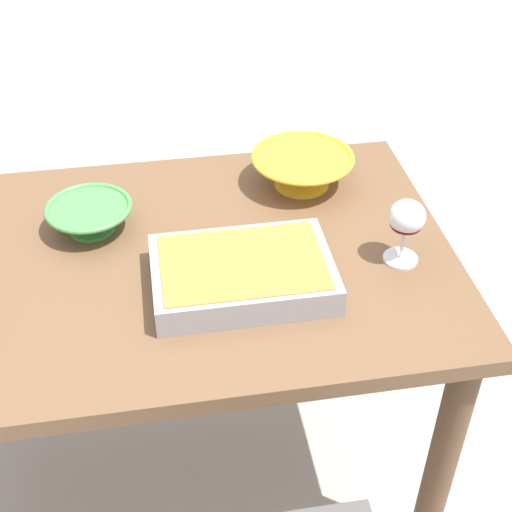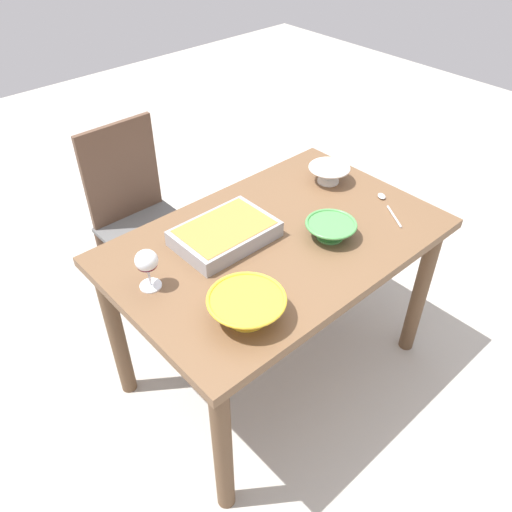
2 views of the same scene
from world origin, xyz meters
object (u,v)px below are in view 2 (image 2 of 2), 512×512
object	(u,v)px
chair	(141,218)
mixing_bowl	(331,229)
small_bowl	(329,173)
casserole_dish	(225,233)
serving_spoon	(386,203)
dining_table	(276,260)
serving_bowl	(247,306)
wine_glass	(147,263)

from	to	relation	value
chair	mixing_bowl	distance (m)	0.99
small_bowl	casserole_dish	bearing A→B (deg)	-177.56
chair	serving_spoon	size ratio (longest dim) A/B	4.45
mixing_bowl	casserole_dish	bearing A→B (deg)	141.13
mixing_bowl	chair	bearing A→B (deg)	108.37
casserole_dish	small_bowl	world-z (taller)	small_bowl
dining_table	chair	xyz separation A→B (m)	(-0.15, 0.77, -0.13)
serving_bowl	chair	bearing A→B (deg)	78.47
wine_glass	small_bowl	world-z (taller)	wine_glass
chair	serving_spoon	distance (m)	1.13
casserole_dish	serving_bowl	size ratio (longest dim) A/B	1.46
casserole_dish	serving_spoon	distance (m)	0.69
casserole_dish	chair	bearing A→B (deg)	89.49
chair	casserole_dish	distance (m)	0.71
wine_glass	serving_spoon	bearing A→B (deg)	-12.67
casserole_dish	mixing_bowl	xyz separation A→B (m)	(0.30, -0.25, 0.00)
small_bowl	serving_spoon	distance (m)	0.28
serving_spoon	small_bowl	bearing A→B (deg)	98.78
mixing_bowl	serving_bowl	bearing A→B (deg)	-168.41
chair	serving_spoon	bearing A→B (deg)	-54.92
serving_spoon	wine_glass	bearing A→B (deg)	167.33
chair	serving_spoon	world-z (taller)	chair
dining_table	wine_glass	distance (m)	0.55
casserole_dish	small_bowl	bearing A→B (deg)	2.44
chair	casserole_dish	bearing A→B (deg)	-90.51
chair	small_bowl	xyz separation A→B (m)	(0.59, -0.63, 0.28)
casserole_dish	wine_glass	bearing A→B (deg)	-175.29
dining_table	small_bowl	distance (m)	0.49
serving_bowl	casserole_dish	bearing A→B (deg)	60.30
small_bowl	chair	bearing A→B (deg)	133.29
dining_table	mixing_bowl	world-z (taller)	mixing_bowl
chair	mixing_bowl	xyz separation A→B (m)	(0.30, -0.90, 0.28)
dining_table	casserole_dish	world-z (taller)	casserole_dish
small_bowl	serving_spoon	bearing A→B (deg)	-81.22
small_bowl	wine_glass	bearing A→B (deg)	-176.73
wine_glass	serving_bowl	world-z (taller)	wine_glass
casserole_dish	serving_bowl	distance (m)	0.40
mixing_bowl	serving_spoon	xyz separation A→B (m)	(0.34, -0.00, -0.03)
chair	wine_glass	distance (m)	0.84
serving_bowl	serving_spoon	distance (m)	0.85
dining_table	casserole_dish	bearing A→B (deg)	142.88
wine_glass	mixing_bowl	bearing A→B (deg)	-18.52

